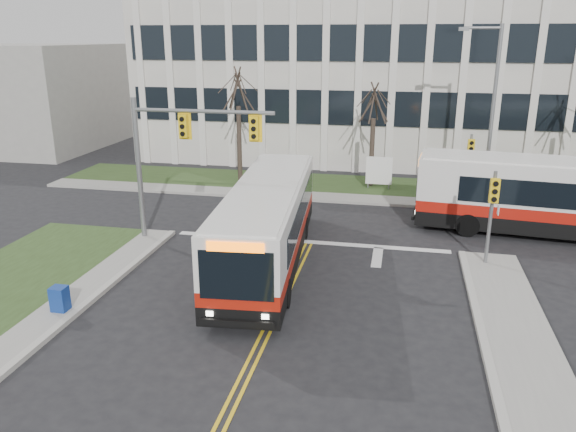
# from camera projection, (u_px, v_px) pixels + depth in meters

# --- Properties ---
(ground) EXTENTS (120.00, 120.00, 0.00)m
(ground) POSITION_uv_depth(u_px,v_px,m) (265.00, 335.00, 16.92)
(ground) COLOR black
(ground) RESTS_ON ground
(sidewalk_cross) EXTENTS (44.00, 1.60, 0.14)m
(sidewalk_cross) POSITION_uv_depth(u_px,v_px,m) (423.00, 203.00, 30.12)
(sidewalk_cross) COLOR #9E9B93
(sidewalk_cross) RESTS_ON ground
(building_lawn) EXTENTS (44.00, 5.00, 0.12)m
(building_lawn) POSITION_uv_depth(u_px,v_px,m) (422.00, 190.00, 32.74)
(building_lawn) COLOR #2D411B
(building_lawn) RESTS_ON ground
(office_building) EXTENTS (40.00, 16.00, 12.00)m
(office_building) POSITION_uv_depth(u_px,v_px,m) (424.00, 73.00, 42.11)
(office_building) COLOR silver
(office_building) RESTS_ON ground
(building_annex) EXTENTS (12.00, 12.00, 8.00)m
(building_annex) POSITION_uv_depth(u_px,v_px,m) (27.00, 96.00, 44.92)
(building_annex) COLOR #9E9B93
(building_annex) RESTS_ON ground
(mast_arm_signal) EXTENTS (6.11, 0.38, 6.20)m
(mast_arm_signal) POSITION_uv_depth(u_px,v_px,m) (174.00, 145.00, 23.37)
(mast_arm_signal) COLOR slate
(mast_arm_signal) RESTS_ON ground
(signal_pole_near) EXTENTS (0.34, 0.39, 3.80)m
(signal_pole_near) POSITION_uv_depth(u_px,v_px,m) (492.00, 205.00, 21.22)
(signal_pole_near) COLOR slate
(signal_pole_near) RESTS_ON ground
(signal_pole_far) EXTENTS (0.34, 0.39, 3.80)m
(signal_pole_far) POSITION_uv_depth(u_px,v_px,m) (470.00, 159.00, 29.14)
(signal_pole_far) COLOR slate
(signal_pole_far) RESTS_ON ground
(streetlight) EXTENTS (2.15, 0.25, 9.20)m
(streetlight) POSITION_uv_depth(u_px,v_px,m) (490.00, 106.00, 28.91)
(streetlight) COLOR slate
(streetlight) RESTS_ON ground
(directory_sign) EXTENTS (1.50, 0.12, 2.00)m
(directory_sign) POSITION_uv_depth(u_px,v_px,m) (379.00, 171.00, 32.41)
(directory_sign) COLOR slate
(directory_sign) RESTS_ON ground
(tree_left) EXTENTS (1.80, 1.80, 7.70)m
(tree_left) POSITION_uv_depth(u_px,v_px,m) (238.00, 91.00, 33.17)
(tree_left) COLOR #42352B
(tree_left) RESTS_ON ground
(tree_mid) EXTENTS (1.80, 1.80, 6.82)m
(tree_mid) POSITION_uv_depth(u_px,v_px,m) (374.00, 104.00, 32.02)
(tree_mid) COLOR #42352B
(tree_mid) RESTS_ON ground
(bus_main) EXTENTS (3.52, 11.96, 3.14)m
(bus_main) POSITION_uv_depth(u_px,v_px,m) (268.00, 225.00, 21.87)
(bus_main) COLOR silver
(bus_main) RESTS_ON ground
(bus_cross) EXTENTS (12.93, 4.12, 3.39)m
(bus_cross) POSITION_uv_depth(u_px,v_px,m) (566.00, 200.00, 24.75)
(bus_cross) COLOR silver
(bus_cross) RESTS_ON ground
(newspaper_box_blue) EXTENTS (0.50, 0.45, 0.95)m
(newspaper_box_blue) POSITION_uv_depth(u_px,v_px,m) (60.00, 301.00, 18.07)
(newspaper_box_blue) COLOR navy
(newspaper_box_blue) RESTS_ON ground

